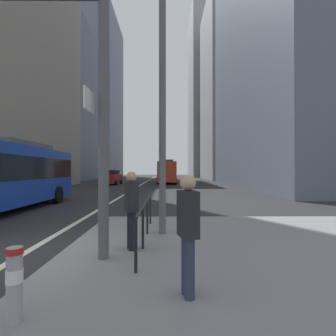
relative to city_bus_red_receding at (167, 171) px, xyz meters
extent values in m
plane|color=#28282B|center=(-3.41, -12.73, -1.84)|extent=(160.00, 160.00, 0.00)
cube|color=gray|center=(2.09, -33.73, -1.76)|extent=(9.00, 10.00, 0.15)
cube|color=beige|center=(-3.41, -2.73, -1.83)|extent=(0.20, 80.00, 0.01)
cube|color=slate|center=(-19.41, 10.14, 12.73)|extent=(10.00, 17.04, 29.13)
cube|color=slate|center=(-19.41, 32.80, 20.13)|extent=(11.29, 19.84, 43.94)
cube|color=#9E9EA3|center=(13.59, 16.29, 17.03)|extent=(10.51, 17.22, 37.74)
cube|color=#9E9EA3|center=(13.59, 36.25, 21.85)|extent=(13.24, 17.23, 47.37)
cube|color=#4C4C51|center=(-7.68, -25.54, 1.41)|extent=(1.79, 4.22, 0.30)
cylinder|color=black|center=(-6.50, -23.54, -1.34)|extent=(0.31, 1.00, 1.00)
cylinder|color=black|center=(-8.90, -23.57, -1.34)|extent=(0.31, 1.00, 1.00)
cube|color=red|center=(0.00, 0.03, -0.11)|extent=(2.51, 11.58, 2.75)
cube|color=black|center=(0.00, 0.03, 0.23)|extent=(2.55, 11.35, 1.10)
cube|color=#4C4C51|center=(0.00, -1.70, 1.41)|extent=(1.75, 4.17, 0.30)
cylinder|color=black|center=(-1.20, 3.74, -1.34)|extent=(0.30, 1.00, 1.00)
cylinder|color=black|center=(1.20, 3.74, -1.34)|extent=(0.30, 1.00, 1.00)
cylinder|color=black|center=(-1.20, -3.67, -1.34)|extent=(0.30, 1.00, 1.00)
cylinder|color=black|center=(1.20, -3.67, -1.34)|extent=(0.30, 1.00, 1.00)
cube|color=maroon|center=(-7.40, -4.20, -0.97)|extent=(1.98, 4.58, 1.10)
cube|color=black|center=(-7.39, -4.05, -0.16)|extent=(1.60, 2.49, 0.52)
cylinder|color=black|center=(-6.56, -5.76, -1.52)|extent=(0.25, 0.65, 0.64)
cylinder|color=black|center=(-8.37, -5.68, -1.52)|extent=(0.25, 0.65, 0.64)
cylinder|color=black|center=(-6.42, -2.71, -1.52)|extent=(0.25, 0.65, 0.64)
cylinder|color=black|center=(-8.24, -2.63, -1.52)|extent=(0.25, 0.65, 0.64)
cube|color=black|center=(0.81, 20.31, -0.97)|extent=(1.94, 4.22, 1.10)
cube|color=black|center=(0.80, 20.16, -0.16)|extent=(1.58, 2.30, 0.52)
cylinder|color=black|center=(-0.05, 21.75, -1.52)|extent=(0.24, 0.65, 0.64)
cylinder|color=black|center=(1.77, 21.68, -1.52)|extent=(0.24, 0.65, 0.64)
cylinder|color=black|center=(-0.16, 18.93, -1.52)|extent=(0.24, 0.65, 0.64)
cylinder|color=black|center=(1.66, 18.86, -1.52)|extent=(0.24, 0.65, 0.64)
cube|color=#232838|center=(0.55, 21.37, -0.97)|extent=(1.92, 4.42, 1.10)
cube|color=black|center=(0.56, 21.22, -0.16)|extent=(1.57, 2.40, 0.52)
cylinder|color=black|center=(-0.41, 22.83, -1.52)|extent=(0.24, 0.65, 0.64)
cylinder|color=black|center=(1.41, 22.89, -1.52)|extent=(0.24, 0.65, 0.64)
cylinder|color=black|center=(-0.31, 19.86, -1.52)|extent=(0.24, 0.65, 0.64)
cylinder|color=black|center=(1.51, 19.92, -1.52)|extent=(0.24, 0.65, 0.64)
cube|color=silver|center=(-9.75, 9.58, -0.97)|extent=(1.97, 4.12, 1.10)
cube|color=black|center=(-9.76, 9.73, -0.16)|extent=(1.60, 2.25, 0.52)
cylinder|color=black|center=(-8.78, 8.25, -1.52)|extent=(0.25, 0.65, 0.64)
cylinder|color=black|center=(-10.60, 8.17, -1.52)|extent=(0.25, 0.65, 0.64)
cylinder|color=black|center=(-8.91, 11.00, -1.52)|extent=(0.25, 0.65, 0.64)
cylinder|color=black|center=(-10.72, 10.91, -1.52)|extent=(0.25, 0.65, 0.64)
cylinder|color=#515156|center=(-1.37, -33.45, 1.31)|extent=(0.22, 0.22, 6.00)
cube|color=white|center=(-1.62, -33.63, 1.51)|extent=(0.04, 0.60, 0.44)
cylinder|color=#56565B|center=(-0.19, -31.36, 2.31)|extent=(0.20, 0.20, 8.00)
cylinder|color=#99999E|center=(-1.89, -35.65, -1.24)|extent=(0.18, 0.18, 0.89)
cylinder|color=white|center=(-1.89, -35.65, -1.13)|extent=(0.19, 0.19, 0.16)
cylinder|color=#B21E19|center=(-1.89, -35.65, -0.83)|extent=(0.20, 0.20, 0.08)
cylinder|color=black|center=(-0.61, -34.19, -1.21)|extent=(0.06, 0.06, 0.95)
cylinder|color=black|center=(-0.61, -32.80, -1.21)|extent=(0.06, 0.06, 0.95)
cylinder|color=black|center=(-0.61, -31.42, -1.21)|extent=(0.06, 0.06, 0.95)
cylinder|color=black|center=(-0.61, -30.04, -1.21)|extent=(0.06, 0.06, 0.95)
cylinder|color=black|center=(-0.61, -32.11, -0.74)|extent=(0.06, 4.15, 0.06)
cylinder|color=#2D334C|center=(0.26, -35.11, -1.26)|extent=(0.15, 0.15, 0.86)
cylinder|color=#2D334C|center=(0.22, -34.96, -1.26)|extent=(0.15, 0.15, 0.86)
cube|color=#232328|center=(0.24, -35.03, -0.50)|extent=(0.32, 0.42, 0.66)
sphere|color=tan|center=(0.24, -35.03, -0.05)|extent=(0.24, 0.24, 0.24)
cylinder|color=black|center=(-0.84, -32.93, -1.25)|extent=(0.15, 0.15, 0.87)
cylinder|color=black|center=(-0.91, -32.78, -1.25)|extent=(0.15, 0.15, 0.87)
cube|color=#232328|center=(-0.88, -32.85, -0.48)|extent=(0.37, 0.44, 0.67)
sphere|color=tan|center=(-0.88, -32.85, -0.02)|extent=(0.24, 0.24, 0.24)
camera|label=1|loc=(-0.07, -38.74, 0.13)|focal=27.44mm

